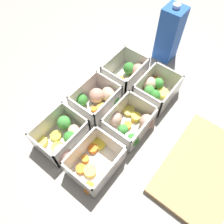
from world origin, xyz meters
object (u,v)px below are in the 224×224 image
at_px(container_far_center, 130,123).
at_px(container_far_right, 94,162).
at_px(container_near_center, 99,99).
at_px(container_near_left, 127,74).
at_px(container_near_right, 63,138).
at_px(container_far_left, 154,90).
at_px(juice_carton, 169,34).

bearing_deg(container_far_center, container_far_right, -2.44).
distance_m(container_near_center, container_far_right, 0.20).
xyz_separation_m(container_near_left, container_near_center, (0.14, -0.01, -0.00)).
bearing_deg(container_near_right, container_near_center, -177.19).
distance_m(container_near_left, container_far_left, 0.11).
relative_size(container_far_right, juice_carton, 0.76).
xyz_separation_m(container_far_center, container_far_right, (0.15, -0.01, -0.00)).
distance_m(container_far_center, container_far_right, 0.15).
height_order(container_near_right, container_far_left, same).
relative_size(container_near_right, container_far_right, 0.90).
height_order(container_near_center, juice_carton, juice_carton).
bearing_deg(container_near_right, juice_carton, 175.24).
height_order(container_near_left, container_far_right, same).
xyz_separation_m(container_near_right, container_far_center, (-0.15, 0.12, -0.00)).
bearing_deg(container_near_left, container_near_center, -3.28).
distance_m(container_near_right, container_far_left, 0.32).
bearing_deg(container_near_left, container_far_right, 20.64).
relative_size(container_near_center, juice_carton, 0.76).
xyz_separation_m(container_far_center, juice_carton, (-0.33, -0.08, 0.07)).
bearing_deg(container_far_right, container_far_left, -179.13).
height_order(container_far_center, container_far_right, same).
bearing_deg(container_near_left, container_far_center, 38.75).
bearing_deg(juice_carton, container_far_right, 8.58).
bearing_deg(container_near_center, container_far_left, 139.72).
relative_size(container_near_left, container_near_right, 1.00).
distance_m(container_near_left, container_far_right, 0.32).
bearing_deg(container_near_center, juice_carton, 171.35).
height_order(container_near_left, container_near_right, same).
bearing_deg(juice_carton, container_near_left, -12.64).
bearing_deg(container_near_center, container_far_center, 84.97).
height_order(container_near_center, container_far_center, same).
height_order(container_near_center, container_near_right, same).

